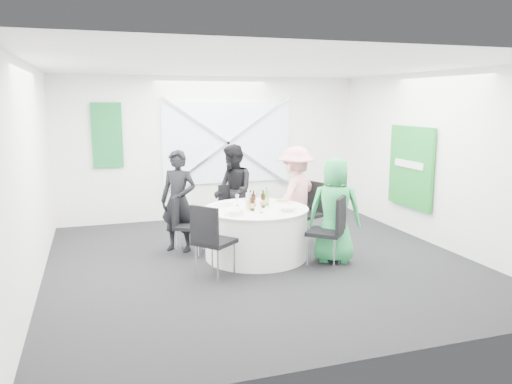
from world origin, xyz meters
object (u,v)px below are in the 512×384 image
object	(u,v)px
clear_water_bottle	(249,202)
person_man_back	(233,192)
green_water_bottle	(267,198)
banquet_table	(256,233)
chair_back_left	(184,220)
person_woman_green	(335,210)
chair_front_left	(210,236)
chair_back_right	(311,207)
person_man_back_left	(179,201)
chair_back	(232,207)
person_woman_pink	(295,195)
chair_front_right	(332,226)

from	to	relation	value
clear_water_bottle	person_man_back	bearing A→B (deg)	84.68
green_water_bottle	clear_water_bottle	size ratio (longest dim) A/B	0.91
banquet_table	chair_back_left	bearing A→B (deg)	154.93
banquet_table	person_woman_green	bearing A→B (deg)	-28.15
person_man_back	green_water_bottle	world-z (taller)	person_man_back
green_water_bottle	banquet_table	bearing A→B (deg)	-152.69
chair_front_left	clear_water_bottle	world-z (taller)	clear_water_bottle
chair_back_left	person_man_back	bearing A→B (deg)	-28.95
chair_back_right	person_man_back_left	size ratio (longest dim) A/B	0.64
chair_back	person_woman_pink	xyz separation A→B (m)	(0.93, -0.59, 0.26)
person_woman_green	clear_water_bottle	world-z (taller)	person_woman_green
banquet_table	chair_front_right	bearing A→B (deg)	-41.39
person_man_back_left	chair_back_right	bearing A→B (deg)	27.46
chair_front_right	green_water_bottle	size ratio (longest dim) A/B	3.57
person_man_back_left	clear_water_bottle	distance (m)	1.20
green_water_bottle	chair_front_left	bearing A→B (deg)	-142.19
green_water_bottle	clear_water_bottle	bearing A→B (deg)	-149.68
green_water_bottle	chair_back_right	bearing A→B (deg)	21.72
chair_front_left	person_woman_green	xyz separation A→B (m)	(1.89, 0.17, 0.18)
chair_back_right	clear_water_bottle	world-z (taller)	clear_water_bottle
chair_back_left	clear_water_bottle	size ratio (longest dim) A/B	2.91
chair_front_right	person_man_back	bearing A→B (deg)	-113.82
chair_back_right	person_man_back	size ratio (longest dim) A/B	0.63
chair_back_left	clear_water_bottle	distance (m)	1.08
banquet_table	chair_back_right	xyz separation A→B (m)	(1.10, 0.46, 0.22)
clear_water_bottle	person_woman_pink	bearing A→B (deg)	32.95
person_man_back	person_woman_pink	bearing A→B (deg)	53.74
person_woman_pink	chair_front_left	bearing A→B (deg)	3.77
chair_back_left	green_water_bottle	world-z (taller)	green_water_bottle
banquet_table	chair_front_left	world-z (taller)	chair_front_left
banquet_table	person_man_back	distance (m)	1.25
person_man_back_left	person_woman_green	size ratio (longest dim) A/B	1.03
chair_back_left	chair_front_left	world-z (taller)	chair_front_left
chair_back_left	green_water_bottle	size ratio (longest dim) A/B	3.19
person_man_back_left	person_woman_green	world-z (taller)	person_man_back_left
chair_back_left	person_woman_green	distance (m)	2.28
chair_back	clear_water_bottle	bearing A→B (deg)	-96.98
chair_back	clear_water_bottle	size ratio (longest dim) A/B	2.93
chair_front_right	clear_water_bottle	world-z (taller)	clear_water_bottle
person_man_back	person_woman_green	size ratio (longest dim) A/B	1.04
chair_front_left	chair_back_right	bearing A→B (deg)	-98.81
chair_back_right	person_woman_green	xyz separation A→B (m)	(-0.07, -1.01, 0.17)
person_man_back	green_water_bottle	xyz separation A→B (m)	(0.23, -1.07, 0.07)
chair_back	person_man_back_left	bearing A→B (deg)	-158.42
chair_back_right	person_woman_green	world-z (taller)	person_woman_green
chair_back	chair_back_left	distance (m)	1.16
banquet_table	green_water_bottle	distance (m)	0.54
person_man_back	person_woman_pink	distance (m)	1.09
chair_front_left	green_water_bottle	size ratio (longest dim) A/B	3.52
chair_front_left	clear_water_bottle	xyz separation A→B (m)	(0.72, 0.62, 0.29)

